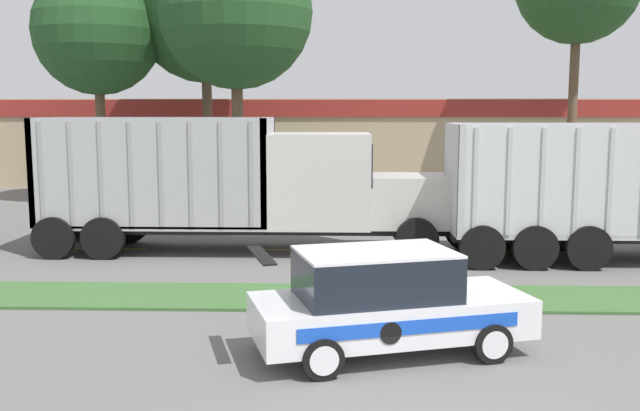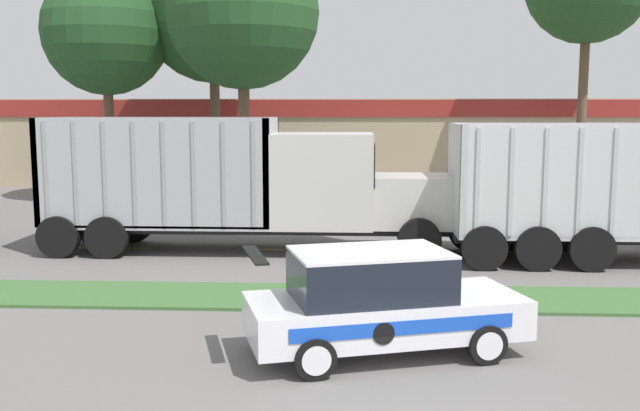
# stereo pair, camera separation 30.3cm
# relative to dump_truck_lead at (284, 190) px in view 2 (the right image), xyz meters

# --- Properties ---
(grass_verge) EXTENTS (120.00, 2.00, 0.06)m
(grass_verge) POSITION_rel_dump_truck_lead_xyz_m (2.72, -4.81, -1.64)
(grass_verge) COLOR #3D6633
(grass_verge) RESTS_ON ground_plane
(centre_line_3) EXTENTS (2.40, 0.14, 0.01)m
(centre_line_3) POSITION_rel_dump_truck_lead_xyz_m (-4.92, 0.19, -1.67)
(centre_line_3) COLOR yellow
(centre_line_3) RESTS_ON ground_plane
(centre_line_4) EXTENTS (2.40, 0.14, 0.01)m
(centre_line_4) POSITION_rel_dump_truck_lead_xyz_m (0.48, 0.19, -1.67)
(centre_line_4) COLOR yellow
(centre_line_4) RESTS_ON ground_plane
(centre_line_5) EXTENTS (2.40, 0.14, 0.01)m
(centre_line_5) POSITION_rel_dump_truck_lead_xyz_m (5.88, 0.19, -1.67)
(centre_line_5) COLOR yellow
(centre_line_5) RESTS_ON ground_plane
(dump_truck_lead) EXTENTS (11.08, 2.57, 3.59)m
(dump_truck_lead) POSITION_rel_dump_truck_lead_xyz_m (0.00, 0.00, 0.00)
(dump_truck_lead) COLOR black
(dump_truck_lead) RESTS_ON ground_plane
(rally_car) EXTENTS (4.58, 2.87, 1.68)m
(rally_car) POSITION_rel_dump_truck_lead_xyz_m (2.31, -8.03, -0.84)
(rally_car) COLOR white
(rally_car) RESTS_ON ground_plane
(store_building_backdrop) EXTENTS (37.11, 12.10, 4.31)m
(store_building_backdrop) POSITION_rel_dump_truck_lead_xyz_m (1.69, 21.36, 0.49)
(store_building_backdrop) COLOR tan
(store_building_backdrop) RESTS_ON ground_plane
(tree_behind_far_right) EXTENTS (5.10, 5.10, 10.74)m
(tree_behind_far_right) POSITION_rel_dump_truck_lead_xyz_m (-8.20, 10.07, 5.75)
(tree_behind_far_right) COLOR brown
(tree_behind_far_right) RESTS_ON ground_plane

